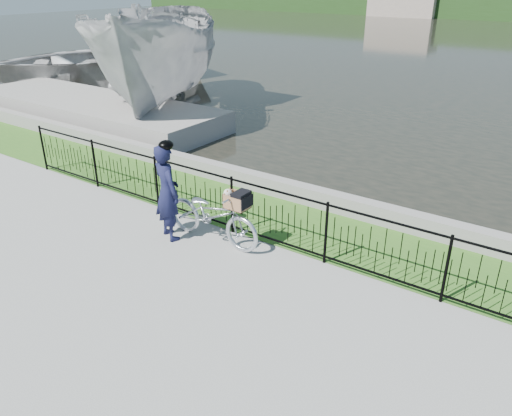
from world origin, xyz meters
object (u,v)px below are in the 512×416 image
Objects in this scene: dock at (93,109)px; bicycle_rig at (213,214)px; boat_near at (161,56)px; cyclist at (167,191)px; boat_far at (100,60)px.

dock is 9.95m from bicycle_rig.
boat_near is at bearing 139.44° from bicycle_rig.
cyclist is at bearing -156.06° from bicycle_rig.
boat_far reaches higher than dock.
dock is 4.88× the size of bicycle_rig.
cyclist is at bearing -45.18° from boat_near.
boat_far is at bearing 159.49° from boat_near.
dock is at bearing -123.97° from boat_near.
bicycle_rig is 16.47m from boat_far.
boat_near is at bearing 134.82° from cyclist.
bicycle_rig is 0.20× the size of boat_near.
boat_far is (-6.35, 2.38, -0.99)m from boat_near.
cyclist reaches higher than bicycle_rig.
bicycle_rig is at bearing -40.56° from boat_near.
boat_far is (-13.89, 8.83, 0.47)m from bicycle_rig.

